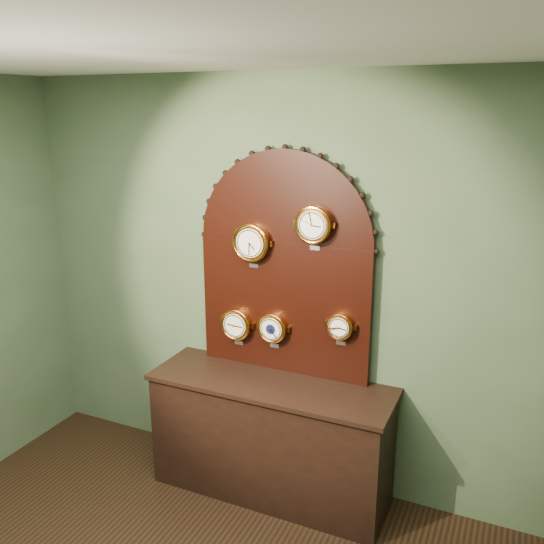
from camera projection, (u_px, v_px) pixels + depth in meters
The scene contains 8 objects.
wall_back at pixel (287, 288), 3.88m from camera, with size 4.00×4.00×0.00m, color #40563B.
shop_counter at pixel (271, 439), 3.91m from camera, with size 1.60×0.50×0.80m, color black.
display_board at pixel (285, 258), 3.77m from camera, with size 1.26×0.06×1.53m.
roman_clock at pixel (251, 242), 3.77m from camera, with size 0.26×0.08×0.31m.
arabic_clock at pixel (314, 225), 3.55m from camera, with size 0.24×0.08×0.29m.
hygrometer at pixel (236, 324), 3.98m from camera, with size 0.23×0.08×0.28m.
barometer at pixel (273, 328), 3.86m from camera, with size 0.21×0.08×0.26m.
tide_clock at pixel (340, 326), 3.65m from camera, with size 0.18×0.08×0.23m.
Camera 1 is at (1.43, -0.91, 2.57)m, focal length 37.98 mm.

